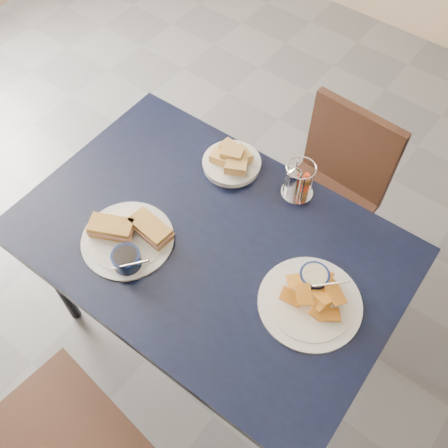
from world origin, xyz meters
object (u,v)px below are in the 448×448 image
Objects in this scene: chair_far at (331,185)px; sandwich_plate at (129,238)px; plantain_plate at (312,295)px; dining_table at (210,250)px; bread_basket at (232,161)px; condiment_caddy at (298,181)px.

chair_far is 2.61× the size of sandwich_plate.
sandwich_plate and plantain_plate have the same top height.
plantain_plate is at bearing 4.34° from dining_table.
plantain_plate reaches higher than dining_table.
bread_basket is (-0.25, -0.37, 0.31)m from chair_far.
dining_table is 4.04× the size of plantain_plate.
plantain_plate is (0.57, 0.19, -0.01)m from sandwich_plate.
plantain_plate reaches higher than bread_basket.
bread_basket is at bearing -169.86° from condiment_caddy.
plantain_plate is 0.57m from bread_basket.
plantain_plate is 1.52× the size of bread_basket.
chair_far is (0.12, 0.66, -0.22)m from dining_table.
condiment_caddy is (0.11, 0.34, 0.12)m from dining_table.
dining_table is 4.00× the size of sandwich_plate.
bread_basket is (-0.13, 0.29, 0.09)m from dining_table.
sandwich_plate is (-0.19, -0.16, 0.09)m from dining_table.
chair_far is 0.75m from plantain_plate.
condiment_caddy reaches higher than bread_basket.
chair_far is at bearing 111.81° from plantain_plate.
sandwich_plate is 2.31× the size of condiment_caddy.
dining_table is at bearing -100.05° from chair_far.
sandwich_plate is at bearing -121.67° from condiment_caddy.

